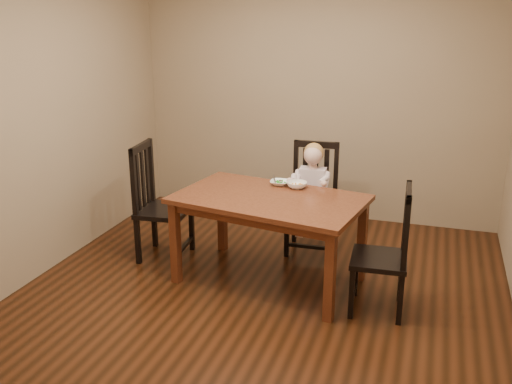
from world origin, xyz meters
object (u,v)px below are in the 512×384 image
(chair_child, at_px, (313,200))
(chair_left, at_px, (158,204))
(bowl_peas, at_px, (280,183))
(dining_table, at_px, (269,207))
(toddler, at_px, (312,187))
(chair_right, at_px, (386,253))
(bowl_veg, at_px, (297,185))

(chair_child, height_order, chair_left, chair_left)
(chair_child, relative_size, chair_left, 0.96)
(chair_left, distance_m, bowl_peas, 1.18)
(chair_child, bearing_deg, dining_table, 72.91)
(dining_table, bearing_deg, toddler, 74.40)
(chair_right, height_order, bowl_peas, chair_right)
(chair_right, bearing_deg, toddler, 36.67)
(chair_left, bearing_deg, bowl_veg, 89.85)
(dining_table, relative_size, chair_right, 1.64)
(dining_table, xyz_separation_m, bowl_veg, (0.16, 0.31, 0.12))
(chair_child, xyz_separation_m, bowl_veg, (-0.04, -0.48, 0.29))
(toddler, bearing_deg, dining_table, 71.72)
(chair_left, bearing_deg, dining_table, 75.26)
(dining_table, bearing_deg, bowl_veg, 62.56)
(chair_child, bearing_deg, chair_right, 125.95)
(dining_table, distance_m, chair_left, 1.17)
(chair_child, xyz_separation_m, chair_right, (0.80, -1.01, -0.02))
(chair_right, relative_size, bowl_peas, 6.11)
(chair_left, xyz_separation_m, chair_right, (2.15, -0.40, -0.04))
(dining_table, xyz_separation_m, chair_left, (-1.15, 0.18, -0.16))
(dining_table, relative_size, bowl_veg, 9.46)
(bowl_peas, bearing_deg, chair_child, 64.27)
(toddler, bearing_deg, chair_child, -90.00)
(bowl_peas, bearing_deg, toddler, 60.96)
(chair_child, relative_size, toddler, 1.87)
(dining_table, xyz_separation_m, toddler, (0.21, 0.74, -0.03))
(bowl_veg, bearing_deg, chair_right, -31.77)
(chair_left, relative_size, chair_right, 1.08)
(chair_child, bearing_deg, chair_left, 21.55)
(dining_table, relative_size, toddler, 2.96)
(toddler, distance_m, bowl_peas, 0.47)
(chair_right, distance_m, bowl_veg, 1.04)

